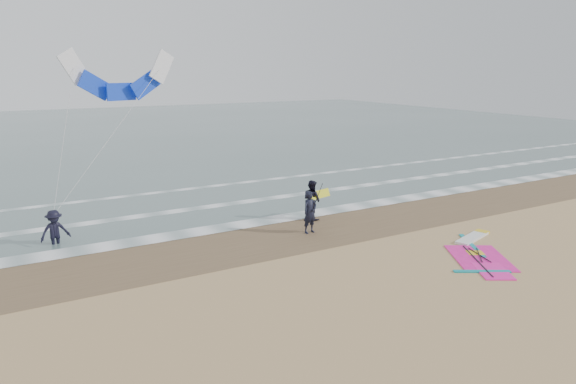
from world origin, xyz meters
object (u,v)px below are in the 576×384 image
windsurf_rig (479,252)px  person_standing (310,212)px  person_wading (54,224)px  surf_kite (120,79)px  person_walking (312,200)px

windsurf_rig → person_standing: size_ratio=2.51×
windsurf_rig → person_wading: person_wading is taller
person_standing → surf_kite: size_ratio=0.28×
windsurf_rig → surf_kite: size_ratio=0.70×
person_walking → surf_kite: bearing=38.1°
person_standing → person_walking: person_walking is taller
person_standing → person_wading: 10.78m
windsurf_rig → person_walking: (-3.31, 7.30, 0.94)m
windsurf_rig → person_wading: bearing=147.4°
person_standing → windsurf_rig: bearing=-58.9°
windsurf_rig → person_walking: size_ratio=2.49×
person_wading → surf_kite: surf_kite is taller
person_walking → surf_kite: 11.23m
person_walking → person_wading: size_ratio=1.05×
person_standing → surf_kite: (-6.08, 8.15, 5.68)m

